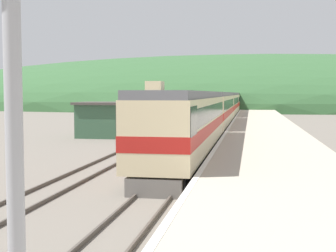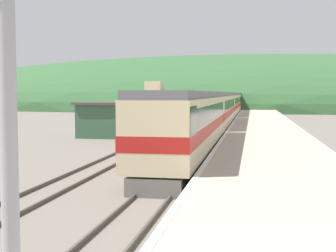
{
  "view_description": "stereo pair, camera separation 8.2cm",
  "coord_description": "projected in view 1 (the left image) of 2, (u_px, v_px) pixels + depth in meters",
  "views": [
    {
      "loc": [
        3.82,
        1.34,
        4.19
      ],
      "look_at": [
        -0.33,
        24.61,
        2.54
      ],
      "focal_mm": 50.0,
      "sensor_mm": 36.0,
      "label": 1
    },
    {
      "loc": [
        3.9,
        1.35,
        4.19
      ],
      "look_at": [
        -0.33,
        24.61,
        2.54
      ],
      "focal_mm": 50.0,
      "sensor_mm": 36.0,
      "label": 2
    }
  ],
  "objects": [
    {
      "name": "carriage_fifth",
      "position": [
        236.0,
        100.0,
        121.26
      ],
      "size": [
        3.01,
        22.83,
        4.31
      ],
      "color": "black",
      "rests_on": "ground"
    },
    {
      "name": "carriage_third",
      "position": [
        227.0,
        105.0,
        74.68
      ],
      "size": [
        3.01,
        22.83,
        4.31
      ],
      "color": "black",
      "rests_on": "ground"
    },
    {
      "name": "track_main",
      "position": [
        225.0,
        121.0,
        68.39
      ],
      "size": [
        1.52,
        180.0,
        0.16
      ],
      "color": "#4C443D",
      "rests_on": "ground"
    },
    {
      "name": "carriage_second",
      "position": [
        216.0,
        110.0,
        51.39
      ],
      "size": [
        3.01,
        22.83,
        4.31
      ],
      "color": "black",
      "rests_on": "ground"
    },
    {
      "name": "station_shed",
      "position": [
        114.0,
        119.0,
        44.55
      ],
      "size": [
        6.96,
        4.65,
        3.36
      ],
      "color": "#385B42",
      "rests_on": "ground"
    },
    {
      "name": "track_siding",
      "position": [
        193.0,
        121.0,
        69.2
      ],
      "size": [
        1.52,
        180.0,
        0.16
      ],
      "color": "#4C443D",
      "rests_on": "ground"
    },
    {
      "name": "platform",
      "position": [
        263.0,
        130.0,
        47.84
      ],
      "size": [
        6.89,
        140.0,
        0.91
      ],
      "color": "#B2A893",
      "rests_on": "ground"
    },
    {
      "name": "signal_mast_main",
      "position": [
        10.0,
        5.0,
        5.1
      ],
      "size": [
        2.2,
        0.42,
        7.84
      ],
      "color": "#9E9EA3",
      "rests_on": "ground"
    },
    {
      "name": "express_train_lead_car",
      "position": [
        188.0,
        123.0,
        28.64
      ],
      "size": [
        3.02,
        21.27,
        4.67
      ],
      "color": "black",
      "rests_on": "ground"
    },
    {
      "name": "distant_hills",
      "position": [
        239.0,
        107.0,
        145.89
      ],
      "size": [
        234.28,
        105.43,
        31.53
      ],
      "color": "#335B33",
      "rests_on": "ground"
    },
    {
      "name": "carriage_fourth",
      "position": [
        233.0,
        102.0,
        97.97
      ],
      "size": [
        3.01,
        22.83,
        4.31
      ],
      "color": "black",
      "rests_on": "ground"
    }
  ]
}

